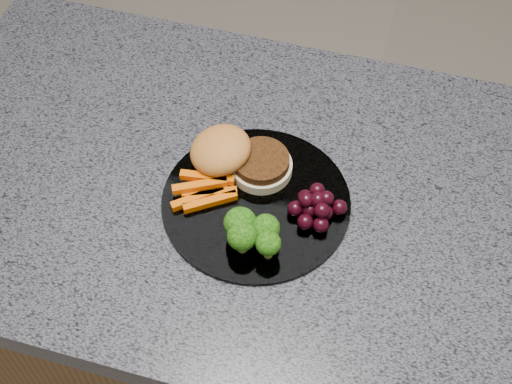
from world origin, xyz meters
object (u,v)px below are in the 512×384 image
Objects in this scene: plate at (256,202)px; burger at (235,157)px; grape_bunch at (316,206)px; island_cabinet at (299,343)px.

plate is 1.64× the size of burger.
grape_bunch is (0.13, -0.05, -0.00)m from burger.
island_cabinet is at bearing 17.64° from plate.
plate is (-0.08, -0.02, 0.47)m from island_cabinet.
plate is 0.07m from burger.
burger is (-0.12, 0.02, 0.50)m from island_cabinet.
grape_bunch is (0.08, 0.00, 0.02)m from plate.
island_cabinet is 7.55× the size of burger.
island_cabinet is 0.49m from grape_bunch.
burger reaches higher than island_cabinet.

